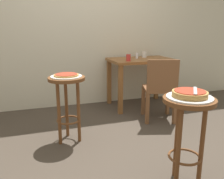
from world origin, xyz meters
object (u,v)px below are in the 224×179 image
stool_foreground (187,122)px  condiment_shaker (137,56)px  serving_plate_foreground (190,97)px  pizza_middle (66,75)px  cup_far_edge (144,55)px  wooden_chair (160,87)px  serving_plate_middle (66,76)px  pizza_foreground (190,94)px  stool_middle (67,94)px  pizza_server_knife (195,90)px  dining_table (141,67)px  cup_near_edge (128,58)px

stool_foreground → condiment_shaker: 2.10m
serving_plate_foreground → pizza_middle: (-0.76, 1.08, 0.02)m
cup_far_edge → wooden_chair: (-0.15, -0.81, -0.34)m
cup_far_edge → serving_plate_middle: bearing=-143.9°
pizza_foreground → wooden_chair: (0.49, 1.28, -0.30)m
serving_plate_foreground → pizza_foreground: pizza_foreground is taller
serving_plate_foreground → cup_far_edge: (0.63, 2.10, 0.07)m
stool_middle → pizza_server_knife: bearing=-54.1°
stool_foreground → wooden_chair: wooden_chair is taller
stool_foreground → serving_plate_foreground: size_ratio=2.12×
stool_middle → serving_plate_foreground: bearing=-54.7°
cup_far_edge → pizza_server_knife: 2.20m
stool_foreground → pizza_server_knife: size_ratio=3.32×
wooden_chair → cup_far_edge: bearing=79.8°
dining_table → pizza_middle: bearing=-145.3°
serving_plate_foreground → serving_plate_middle: size_ratio=1.04×
pizza_foreground → wooden_chair: wooden_chair is taller
pizza_middle → cup_far_edge: (1.40, 1.02, 0.06)m
stool_middle → pizza_server_knife: size_ratio=3.32×
condiment_shaker → wooden_chair: same height
pizza_middle → stool_middle: bearing=-18.4°
condiment_shaker → wooden_chair: (0.01, -0.75, -0.34)m
pizza_server_knife → pizza_foreground: bearing=92.5°
cup_far_edge → wooden_chair: cup_far_edge is taller
dining_table → cup_near_edge: cup_near_edge is taller
dining_table → condiment_shaker: size_ratio=11.19×
cup_far_edge → pizza_server_knife: bearing=-106.0°
stool_middle → dining_table: size_ratio=0.75×
pizza_middle → cup_near_edge: cup_near_edge is taller
cup_near_edge → wooden_chair: (0.25, -0.50, -0.35)m
stool_middle → dining_table: bearing=34.7°
pizza_middle → cup_far_edge: size_ratio=2.77×
pizza_server_knife → dining_table: bearing=22.3°
dining_table → condiment_shaker: condiment_shaker is taller
wooden_chair → pizza_server_knife: wooden_chair is taller
serving_plate_foreground → pizza_foreground: bearing=0.0°
serving_plate_middle → stool_middle: bearing=-18.4°
serving_plate_foreground → pizza_middle: pizza_middle is taller
serving_plate_foreground → pizza_middle: bearing=125.3°
stool_middle → serving_plate_middle: 0.20m
serving_plate_foreground → cup_near_edge: cup_near_edge is taller
dining_table → pizza_server_knife: (-0.49, -1.98, 0.16)m
cup_far_edge → condiment_shaker: cup_far_edge is taller
stool_middle → condiment_shaker: bearing=37.5°
cup_far_edge → condiment_shaker: bearing=-156.7°
pizza_foreground → serving_plate_foreground: bearing=0.0°
serving_plate_foreground → pizza_middle: 1.32m
pizza_server_knife → serving_plate_middle: bearing=72.1°
dining_table → cup_far_edge: (0.12, 0.13, 0.18)m
stool_foreground → wooden_chair: size_ratio=0.86×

